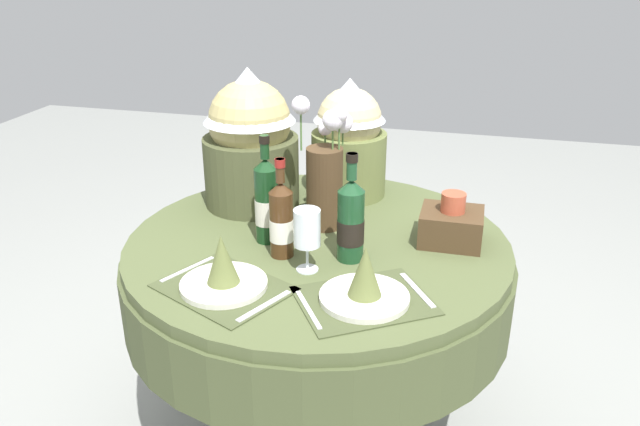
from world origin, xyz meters
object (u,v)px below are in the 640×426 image
(gift_tub_back_left, at_px, (250,134))
(woven_basket_side_right, at_px, (451,225))
(place_setting_right, at_px, (365,286))
(wine_bottle_right, at_px, (281,219))
(wine_bottle_centre, at_px, (266,201))
(wine_glass_right, at_px, (307,229))
(wine_bottle_left, at_px, (351,220))
(dining_table, at_px, (318,283))
(gift_tub_back_centre, at_px, (349,134))
(place_setting_left, at_px, (223,273))
(flower_vase, at_px, (326,174))

(gift_tub_back_left, xyz_separation_m, woven_basket_side_right, (0.71, -0.15, -0.20))
(place_setting_right, height_order, wine_bottle_right, wine_bottle_right)
(wine_bottle_centre, xyz_separation_m, wine_glass_right, (0.17, -0.16, -0.01))
(wine_bottle_left, distance_m, wine_glass_right, 0.14)
(wine_bottle_centre, bearing_deg, woven_basket_side_right, 13.33)
(wine_glass_right, bearing_deg, dining_table, 96.14)
(place_setting_right, relative_size, gift_tub_back_left, 0.87)
(dining_table, bearing_deg, wine_bottle_centre, -163.88)
(woven_basket_side_right, bearing_deg, gift_tub_back_centre, 140.86)
(place_setting_left, relative_size, wine_glass_right, 2.22)
(woven_basket_side_right, bearing_deg, wine_bottle_left, -146.04)
(dining_table, distance_m, gift_tub_back_centre, 0.57)
(wine_bottle_centre, height_order, woven_basket_side_right, wine_bottle_centre)
(place_setting_left, distance_m, wine_bottle_centre, 0.33)
(place_setting_right, bearing_deg, wine_bottle_left, 110.88)
(place_setting_right, xyz_separation_m, wine_bottle_left, (-0.09, 0.23, 0.08))
(flower_vase, distance_m, wine_glass_right, 0.32)
(flower_vase, relative_size, wine_bottle_right, 1.45)
(place_setting_right, bearing_deg, woven_basket_side_right, 64.98)
(wine_bottle_left, bearing_deg, gift_tub_back_left, 141.73)
(dining_table, relative_size, place_setting_left, 2.96)
(wine_bottle_left, bearing_deg, place_setting_right, -69.12)
(place_setting_right, distance_m, wine_bottle_right, 0.36)
(place_setting_left, xyz_separation_m, woven_basket_side_right, (0.58, 0.45, 0.01))
(wine_bottle_centre, relative_size, woven_basket_side_right, 1.81)
(place_setting_left, height_order, flower_vase, flower_vase)
(dining_table, distance_m, place_setting_right, 0.44)
(place_setting_right, height_order, wine_bottle_left, wine_bottle_left)
(wine_glass_right, distance_m, woven_basket_side_right, 0.49)
(flower_vase, xyz_separation_m, wine_bottle_left, (0.13, -0.21, -0.06))
(place_setting_right, relative_size, gift_tub_back_centre, 0.98)
(wine_bottle_right, distance_m, woven_basket_side_right, 0.54)
(gift_tub_back_left, xyz_separation_m, gift_tub_back_centre, (0.31, 0.18, -0.03))
(place_setting_left, xyz_separation_m, wine_bottle_right, (0.09, 0.23, 0.07))
(place_setting_left, xyz_separation_m, gift_tub_back_centre, (0.18, 0.77, 0.18))
(wine_bottle_centre, bearing_deg, place_setting_left, -93.66)
(place_setting_left, distance_m, wine_bottle_left, 0.40)
(dining_table, bearing_deg, wine_glass_right, -83.86)
(place_setting_left, bearing_deg, flower_vase, 70.14)
(place_setting_left, relative_size, wine_bottle_left, 1.27)
(place_setting_right, xyz_separation_m, wine_glass_right, (-0.19, 0.13, 0.08))
(wine_bottle_right, distance_m, gift_tub_back_left, 0.45)
(flower_vase, height_order, wine_bottle_left, flower_vase)
(wine_glass_right, relative_size, woven_basket_side_right, 0.99)
(dining_table, xyz_separation_m, flower_vase, (-0.00, 0.11, 0.34))
(wine_bottle_centre, bearing_deg, place_setting_right, -38.00)
(place_setting_right, distance_m, flower_vase, 0.51)
(dining_table, distance_m, place_setting_left, 0.45)
(dining_table, relative_size, woven_basket_side_right, 6.49)
(wine_bottle_centre, relative_size, gift_tub_back_centre, 0.80)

